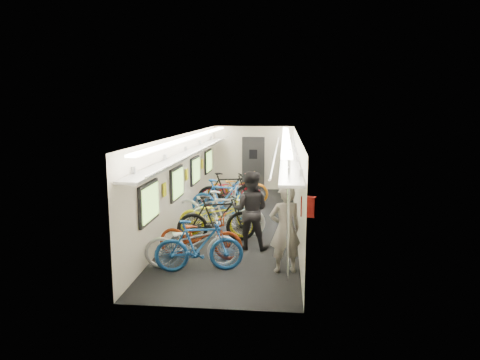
% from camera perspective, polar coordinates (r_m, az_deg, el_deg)
% --- Properties ---
extents(train_car_shell, '(10.00, 10.00, 10.00)m').
position_cam_1_polar(train_car_shell, '(12.03, -1.39, 2.80)').
color(train_car_shell, black).
rests_on(train_car_shell, ground).
extents(bicycle_0, '(1.92, 0.96, 0.96)m').
position_cam_1_polar(bicycle_0, '(8.45, -6.42, -8.36)').
color(bicycle_0, '#A9A9AE').
rests_on(bicycle_0, ground).
extents(bicycle_1, '(1.75, 0.80, 1.01)m').
position_cam_1_polar(bicycle_1, '(8.21, -5.48, -8.71)').
color(bicycle_1, navy).
rests_on(bicycle_1, ground).
extents(bicycle_2, '(1.83, 0.79, 0.93)m').
position_cam_1_polar(bicycle_2, '(8.94, -5.30, -7.44)').
color(bicycle_2, maroon).
rests_on(bicycle_2, ground).
extents(bicycle_3, '(1.92, 1.00, 1.11)m').
position_cam_1_polar(bicycle_3, '(9.88, -3.08, -5.22)').
color(bicycle_3, black).
rests_on(bicycle_3, ground).
extents(bicycle_4, '(1.91, 0.77, 0.98)m').
position_cam_1_polar(bicycle_4, '(10.39, -3.14, -4.83)').
color(bicycle_4, yellow).
rests_on(bicycle_4, ground).
extents(bicycle_5, '(1.86, 0.53, 1.12)m').
position_cam_1_polar(bicycle_5, '(10.34, -1.75, -4.51)').
color(bicycle_5, silver).
rests_on(bicycle_5, ground).
extents(bicycle_6, '(2.20, 1.07, 1.11)m').
position_cam_1_polar(bicycle_6, '(11.10, -3.55, -3.57)').
color(bicycle_6, '#B7B6BC').
rests_on(bicycle_6, ground).
extents(bicycle_7, '(1.92, 0.85, 1.11)m').
position_cam_1_polar(bicycle_7, '(11.94, -2.34, -2.60)').
color(bicycle_7, '#1B55A3').
rests_on(bicycle_7, ground).
extents(bicycle_8, '(2.07, 1.19, 1.03)m').
position_cam_1_polar(bicycle_8, '(13.34, -1.27, -1.48)').
color(bicycle_8, maroon).
rests_on(bicycle_8, ground).
extents(bicycle_9, '(1.96, 1.03, 1.13)m').
position_cam_1_polar(bicycle_9, '(13.16, -1.63, -1.42)').
color(bicycle_9, black).
rests_on(bicycle_9, ground).
extents(bicycle_10, '(2.00, 0.76, 1.04)m').
position_cam_1_polar(bicycle_10, '(13.86, -0.29, -1.05)').
color(bicycle_10, '#BF6A12').
rests_on(bicycle_10, ground).
extents(passenger_near, '(0.71, 0.57, 1.68)m').
position_cam_1_polar(passenger_near, '(8.10, 6.03, -6.50)').
color(passenger_near, gray).
rests_on(passenger_near, ground).
extents(passenger_mid, '(0.90, 0.74, 1.73)m').
position_cam_1_polar(passenger_mid, '(9.40, 1.37, -4.03)').
color(passenger_mid, black).
rests_on(passenger_mid, ground).
extents(backpack, '(0.29, 0.21, 0.38)m').
position_cam_1_polar(backpack, '(8.00, 9.13, -3.51)').
color(backpack, '#A91510').
rests_on(backpack, passenger_near).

